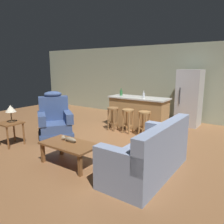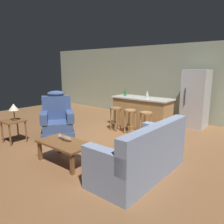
{
  "view_description": "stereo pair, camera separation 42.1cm",
  "coord_description": "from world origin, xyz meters",
  "px_view_note": "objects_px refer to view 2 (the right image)",
  "views": [
    {
      "loc": [
        3.01,
        -4.41,
        1.84
      ],
      "look_at": [
        0.03,
        -0.1,
        0.75
      ],
      "focal_mm": 35.0,
      "sensor_mm": 36.0,
      "label": 1
    },
    {
      "loc": [
        3.35,
        -4.16,
        1.84
      ],
      "look_at": [
        0.03,
        -0.1,
        0.75
      ],
      "focal_mm": 35.0,
      "sensor_mm": 36.0,
      "label": 2
    }
  ],
  "objects_px": {
    "couch": "(142,157)",
    "bar_stool_left": "(116,115)",
    "end_table": "(13,124)",
    "refrigerator": "(195,99)",
    "bar_stool_middle": "(130,117)",
    "bar_stool_right": "(146,120)",
    "table_lamp": "(14,108)",
    "kitchen_island": "(142,113)",
    "recliner_near_lamp": "(57,120)",
    "bottle_short_amber": "(147,95)",
    "coffee_table": "(65,145)",
    "bottle_tall_green": "(125,93)",
    "fish_figurine": "(65,138)"
  },
  "relations": [
    {
      "from": "kitchen_island",
      "to": "bar_stool_right",
      "type": "xyz_separation_m",
      "value": [
        0.52,
        -0.63,
        -0.01
      ]
    },
    {
      "from": "end_table",
      "to": "refrigerator",
      "type": "xyz_separation_m",
      "value": [
        2.93,
        4.24,
        0.42
      ]
    },
    {
      "from": "end_table",
      "to": "bottle_tall_green",
      "type": "distance_m",
      "value": 3.32
    },
    {
      "from": "table_lamp",
      "to": "end_table",
      "type": "bearing_deg",
      "value": -145.64
    },
    {
      "from": "fish_figurine",
      "to": "recliner_near_lamp",
      "type": "height_order",
      "value": "recliner_near_lamp"
    },
    {
      "from": "couch",
      "to": "end_table",
      "type": "relative_size",
      "value": 3.41
    },
    {
      "from": "fish_figurine",
      "to": "end_table",
      "type": "height_order",
      "value": "end_table"
    },
    {
      "from": "coffee_table",
      "to": "kitchen_island",
      "type": "bearing_deg",
      "value": 92.21
    },
    {
      "from": "table_lamp",
      "to": "bottle_short_amber",
      "type": "relative_size",
      "value": 2.0
    },
    {
      "from": "coffee_table",
      "to": "kitchen_island",
      "type": "distance_m",
      "value": 3.0
    },
    {
      "from": "kitchen_island",
      "to": "refrigerator",
      "type": "height_order",
      "value": "refrigerator"
    },
    {
      "from": "bottle_short_amber",
      "to": "table_lamp",
      "type": "bearing_deg",
      "value": -122.61
    },
    {
      "from": "fish_figurine",
      "to": "kitchen_island",
      "type": "relative_size",
      "value": 0.19
    },
    {
      "from": "bar_stool_right",
      "to": "refrigerator",
      "type": "distance_m",
      "value": 1.98
    },
    {
      "from": "bar_stool_left",
      "to": "bar_stool_middle",
      "type": "xyz_separation_m",
      "value": [
        0.51,
        0.0,
        0.0
      ]
    },
    {
      "from": "refrigerator",
      "to": "bottle_short_amber",
      "type": "relative_size",
      "value": 8.57
    },
    {
      "from": "refrigerator",
      "to": "coffee_table",
      "type": "bearing_deg",
      "value": -103.84
    },
    {
      "from": "coffee_table",
      "to": "bar_stool_middle",
      "type": "distance_m",
      "value": 2.37
    },
    {
      "from": "bar_stool_right",
      "to": "table_lamp",
      "type": "bearing_deg",
      "value": -133.45
    },
    {
      "from": "kitchen_island",
      "to": "refrigerator",
      "type": "bearing_deg",
      "value": 46.25
    },
    {
      "from": "recliner_near_lamp",
      "to": "bar_stool_right",
      "type": "xyz_separation_m",
      "value": [
        1.93,
        1.38,
        0.05
      ]
    },
    {
      "from": "bar_stool_left",
      "to": "bar_stool_right",
      "type": "distance_m",
      "value": 1.01
    },
    {
      "from": "coffee_table",
      "to": "table_lamp",
      "type": "bearing_deg",
      "value": -179.33
    },
    {
      "from": "couch",
      "to": "coffee_table",
      "type": "bearing_deg",
      "value": 20.12
    },
    {
      "from": "kitchen_island",
      "to": "bar_stool_middle",
      "type": "bearing_deg",
      "value": -89.26
    },
    {
      "from": "fish_figurine",
      "to": "bar_stool_left",
      "type": "relative_size",
      "value": 0.5
    },
    {
      "from": "couch",
      "to": "bar_stool_right",
      "type": "xyz_separation_m",
      "value": [
        -1.03,
        1.85,
        0.13
      ]
    },
    {
      "from": "couch",
      "to": "bar_stool_middle",
      "type": "bearing_deg",
      "value": -49.8
    },
    {
      "from": "coffee_table",
      "to": "fish_figurine",
      "type": "height_order",
      "value": "fish_figurine"
    },
    {
      "from": "end_table",
      "to": "bottle_tall_green",
      "type": "relative_size",
      "value": 2.44
    },
    {
      "from": "fish_figurine",
      "to": "recliner_near_lamp",
      "type": "bearing_deg",
      "value": 148.11
    },
    {
      "from": "bar_stool_middle",
      "to": "table_lamp",
      "type": "bearing_deg",
      "value": -126.31
    },
    {
      "from": "fish_figurine",
      "to": "bar_stool_left",
      "type": "distance_m",
      "value": 2.36
    },
    {
      "from": "couch",
      "to": "bottle_tall_green",
      "type": "bearing_deg",
      "value": -48.48
    },
    {
      "from": "coffee_table",
      "to": "bar_stool_middle",
      "type": "bearing_deg",
      "value": 92.6
    },
    {
      "from": "kitchen_island",
      "to": "fish_figurine",
      "type": "bearing_deg",
      "value": -89.08
    },
    {
      "from": "bar_stool_middle",
      "to": "bar_stool_right",
      "type": "bearing_deg",
      "value": 0.0
    },
    {
      "from": "coffee_table",
      "to": "bar_stool_right",
      "type": "bearing_deg",
      "value": 80.4
    },
    {
      "from": "coffee_table",
      "to": "bar_stool_right",
      "type": "xyz_separation_m",
      "value": [
        0.4,
        2.36,
        0.11
      ]
    },
    {
      "from": "bar_stool_left",
      "to": "bar_stool_right",
      "type": "bearing_deg",
      "value": 0.0
    },
    {
      "from": "end_table",
      "to": "table_lamp",
      "type": "height_order",
      "value": "table_lamp"
    },
    {
      "from": "table_lamp",
      "to": "refrigerator",
      "type": "bearing_deg",
      "value": 55.53
    },
    {
      "from": "kitchen_island",
      "to": "bar_stool_middle",
      "type": "distance_m",
      "value": 0.63
    },
    {
      "from": "recliner_near_lamp",
      "to": "bottle_short_amber",
      "type": "relative_size",
      "value": 5.85
    },
    {
      "from": "end_table",
      "to": "bottle_short_amber",
      "type": "bearing_deg",
      "value": 57.11
    },
    {
      "from": "fish_figurine",
      "to": "bar_stool_left",
      "type": "xyz_separation_m",
      "value": [
        -0.55,
        2.29,
        0.01
      ]
    },
    {
      "from": "end_table",
      "to": "bar_stool_left",
      "type": "distance_m",
      "value": 2.73
    },
    {
      "from": "bar_stool_left",
      "to": "bar_stool_middle",
      "type": "relative_size",
      "value": 1.0
    },
    {
      "from": "couch",
      "to": "bar_stool_left",
      "type": "xyz_separation_m",
      "value": [
        -2.05,
        1.85,
        0.13
      ]
    },
    {
      "from": "fish_figurine",
      "to": "end_table",
      "type": "xyz_separation_m",
      "value": [
        -1.83,
        -0.12,
        -0.0
      ]
    }
  ]
}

